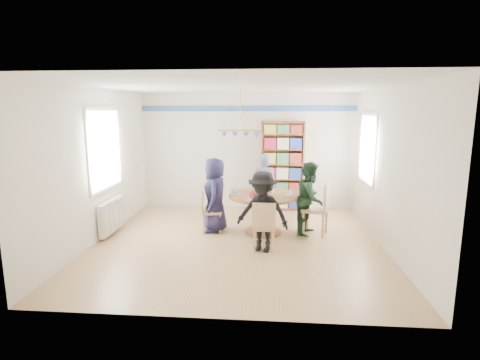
# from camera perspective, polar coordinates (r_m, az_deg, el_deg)

# --- Properties ---
(ground) EXTENTS (5.00, 5.00, 0.00)m
(ground) POSITION_cam_1_polar(r_m,az_deg,el_deg) (6.73, -0.27, -9.45)
(ground) COLOR tan
(room_shell) EXTENTS (5.00, 5.00, 5.00)m
(room_shell) POSITION_cam_1_polar(r_m,az_deg,el_deg) (7.25, -1.77, 5.36)
(room_shell) COLOR white
(room_shell) RESTS_ON ground
(radiator) EXTENTS (0.12, 1.00, 0.60)m
(radiator) POSITION_cam_1_polar(r_m,az_deg,el_deg) (7.49, -18.90, -5.14)
(radiator) COLOR silver
(radiator) RESTS_ON ground
(dining_table) EXTENTS (1.30, 1.30, 0.75)m
(dining_table) POSITION_cam_1_polar(r_m,az_deg,el_deg) (7.08, 3.56, -3.75)
(dining_table) COLOR brown
(dining_table) RESTS_ON ground
(chair_left) EXTENTS (0.43, 0.43, 0.84)m
(chair_left) POSITION_cam_1_polar(r_m,az_deg,el_deg) (7.19, -4.90, -4.34)
(chair_left) COLOR tan
(chair_left) RESTS_ON ground
(chair_right) EXTENTS (0.56, 0.56, 1.01)m
(chair_right) POSITION_cam_1_polar(r_m,az_deg,el_deg) (7.11, 12.10, -3.93)
(chair_right) COLOR tan
(chair_right) RESTS_ON ground
(chair_far) EXTENTS (0.47, 0.47, 0.85)m
(chair_far) POSITION_cam_1_polar(r_m,az_deg,el_deg) (8.13, 3.85, -2.55)
(chair_far) COLOR tan
(chair_far) RESTS_ON ground
(chair_near) EXTENTS (0.38, 0.38, 0.85)m
(chair_near) POSITION_cam_1_polar(r_m,az_deg,el_deg) (6.16, 3.65, -6.78)
(chair_near) COLOR tan
(chair_near) RESTS_ON ground
(person_left) EXTENTS (0.50, 0.73, 1.43)m
(person_left) POSITION_cam_1_polar(r_m,az_deg,el_deg) (7.16, -3.86, -2.30)
(person_left) COLOR #1C1A3A
(person_left) RESTS_ON ground
(person_right) EXTENTS (0.72, 0.81, 1.37)m
(person_right) POSITION_cam_1_polar(r_m,az_deg,el_deg) (7.12, 10.66, -2.76)
(person_right) COLOR #18301E
(person_right) RESTS_ON ground
(person_far) EXTENTS (0.53, 0.36, 1.42)m
(person_far) POSITION_cam_1_polar(r_m,az_deg,el_deg) (7.90, 3.66, -1.11)
(person_far) COLOR gray
(person_far) RESTS_ON ground
(person_near) EXTENTS (0.97, 0.72, 1.34)m
(person_near) POSITION_cam_1_polar(r_m,az_deg,el_deg) (6.14, 3.47, -4.87)
(person_near) COLOR black
(person_near) RESTS_ON ground
(bookshelf) EXTENTS (0.98, 0.29, 2.06)m
(bookshelf) POSITION_cam_1_polar(r_m,az_deg,el_deg) (8.75, 6.48, 1.99)
(bookshelf) COLOR brown
(bookshelf) RESTS_ON ground
(tableware) EXTENTS (1.30, 1.30, 0.34)m
(tableware) POSITION_cam_1_polar(r_m,az_deg,el_deg) (7.04, 3.36, -1.59)
(tableware) COLOR white
(tableware) RESTS_ON dining_table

